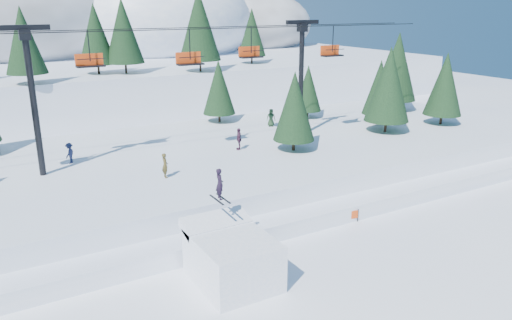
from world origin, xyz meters
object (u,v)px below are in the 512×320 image
jump_kicker (232,257)px  banner_far (350,204)px  chairlift (171,69)px  banner_near (340,217)px

jump_kicker → banner_far: (11.47, 4.12, -0.85)m
chairlift → banner_near: 16.89m
chairlift → banner_near: size_ratio=16.29×
banner_far → jump_kicker: bearing=-160.3°
jump_kicker → banner_near: size_ratio=2.06×
jump_kicker → chairlift: bearing=79.3°
chairlift → banner_near: (6.49, -12.89, -8.78)m
chairlift → jump_kicker: bearing=-100.7°
jump_kicker → chairlift: 17.75m
chairlift → banner_near: bearing=-63.3°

